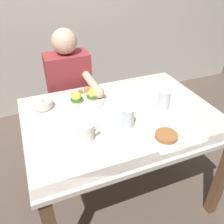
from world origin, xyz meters
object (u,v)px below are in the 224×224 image
(fruit_bowl, at_px, (43,104))
(water_glass_far, at_px, (164,101))
(water_glass_near, at_px, (128,119))
(dining_table, at_px, (122,128))
(eggs_benedict_plate, at_px, (84,98))
(side_plate, at_px, (166,137))
(diner_person, at_px, (71,90))
(fork, at_px, (131,90))
(coffee_mug, at_px, (87,132))

(fruit_bowl, height_order, water_glass_far, water_glass_far)
(water_glass_far, bearing_deg, water_glass_near, -162.50)
(dining_table, xyz_separation_m, eggs_benedict_plate, (-0.17, 0.25, 0.13))
(side_plate, distance_m, diner_person, 0.96)
(eggs_benedict_plate, distance_m, side_plate, 0.62)
(side_plate, bearing_deg, fork, 83.95)
(eggs_benedict_plate, height_order, fork, eggs_benedict_plate)
(water_glass_far, xyz_separation_m, side_plate, (-0.16, -0.28, -0.04))
(water_glass_far, bearing_deg, diner_person, 127.35)
(fork, relative_size, water_glass_far, 1.28)
(side_plate, bearing_deg, eggs_benedict_plate, 118.58)
(dining_table, distance_m, eggs_benedict_plate, 0.33)
(dining_table, bearing_deg, fruit_bowl, 149.17)
(water_glass_near, xyz_separation_m, diner_person, (-0.17, 0.72, -0.14))
(water_glass_far, xyz_separation_m, diner_person, (-0.47, 0.62, -0.14))
(eggs_benedict_plate, bearing_deg, fork, 3.24)
(coffee_mug, height_order, side_plate, coffee_mug)
(fruit_bowl, relative_size, diner_person, 0.11)
(water_glass_near, height_order, water_glass_far, water_glass_far)
(eggs_benedict_plate, xyz_separation_m, side_plate, (0.30, -0.55, -0.01))
(coffee_mug, relative_size, fork, 0.71)
(fruit_bowl, relative_size, water_glass_far, 0.98)
(diner_person, bearing_deg, eggs_benedict_plate, -86.81)
(coffee_mug, height_order, fork, coffee_mug)
(eggs_benedict_plate, distance_m, diner_person, 0.37)
(water_glass_near, height_order, diner_person, diner_person)
(fork, height_order, water_glass_near, water_glass_near)
(fork, distance_m, diner_person, 0.51)
(water_glass_near, bearing_deg, water_glass_far, 17.50)
(dining_table, distance_m, fruit_bowl, 0.54)
(coffee_mug, relative_size, side_plate, 0.56)
(fork, bearing_deg, eggs_benedict_plate, -176.76)
(fork, xyz_separation_m, water_glass_near, (-0.20, -0.38, 0.05))
(fruit_bowl, bearing_deg, side_plate, -44.65)
(water_glass_far, relative_size, diner_person, 0.11)
(eggs_benedict_plate, bearing_deg, dining_table, -55.33)
(eggs_benedict_plate, relative_size, diner_person, 0.24)
(fruit_bowl, distance_m, coffee_mug, 0.44)
(fruit_bowl, xyz_separation_m, fork, (0.63, 0.00, -0.03))
(water_glass_far, height_order, side_plate, water_glass_far)
(dining_table, xyz_separation_m, fruit_bowl, (-0.45, 0.27, 0.14))
(water_glass_near, distance_m, diner_person, 0.75)
(fruit_bowl, distance_m, water_glass_near, 0.57)
(side_plate, bearing_deg, fruit_bowl, 135.35)
(coffee_mug, height_order, water_glass_near, water_glass_near)
(coffee_mug, xyz_separation_m, side_plate, (0.40, -0.16, -0.04))
(dining_table, bearing_deg, side_plate, -67.06)
(fruit_bowl, distance_m, diner_person, 0.44)
(coffee_mug, distance_m, water_glass_far, 0.57)
(eggs_benedict_plate, bearing_deg, diner_person, 93.19)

